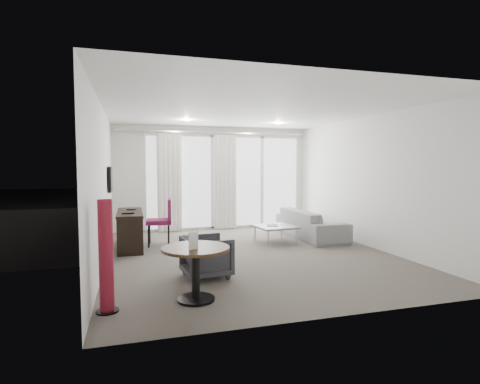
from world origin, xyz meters
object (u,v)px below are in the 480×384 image
object	(u,v)px
tub_armchair	(207,256)
sofa	(310,223)
red_lamp	(106,256)
round_table	(196,274)
desk	(130,230)
desk_chair	(159,222)
coffee_table	(275,234)
rattan_chair_b	(259,207)
rattan_chair_a	(242,204)

from	to	relation	value
tub_armchair	sofa	size ratio (longest dim) A/B	0.31
sofa	tub_armchair	bearing A→B (deg)	129.47
red_lamp	round_table	bearing A→B (deg)	4.32
red_lamp	sofa	bearing A→B (deg)	38.68
sofa	red_lamp	bearing A→B (deg)	128.68
sofa	desk	bearing A→B (deg)	90.34
desk_chair	coffee_table	world-z (taller)	desk_chair
red_lamp	coffee_table	size ratio (longest dim) A/B	1.59
rattan_chair_b	rattan_chair_a	bearing A→B (deg)	116.42
desk	tub_armchair	distance (m)	2.57
tub_armchair	coffee_table	xyz separation A→B (m)	(1.87, 2.03, -0.12)
desk_chair	tub_armchair	size ratio (longest dim) A/B	1.44
coffee_table	rattan_chair_b	size ratio (longest dim) A/B	0.99
tub_armchair	rattan_chair_b	world-z (taller)	rattan_chair_b
rattan_chair_a	rattan_chair_b	bearing A→B (deg)	-44.27
tub_armchair	desk_chair	bearing A→B (deg)	4.70
rattan_chair_a	round_table	bearing A→B (deg)	-95.23
red_lamp	tub_armchair	xyz separation A→B (m)	(1.31, 0.99, -0.32)
desk	coffee_table	bearing A→B (deg)	-5.86
desk_chair	rattan_chair_a	bearing A→B (deg)	56.50
coffee_table	rattan_chair_a	xyz separation A→B (m)	(0.38, 3.76, 0.26)
desk	rattan_chair_a	xyz separation A→B (m)	(3.32, 3.46, 0.08)
desk	desk_chair	xyz separation A→B (m)	(0.56, 0.08, 0.12)
sofa	coffee_table	bearing A→B (deg)	108.19
red_lamp	tub_armchair	world-z (taller)	red_lamp
coffee_table	round_table	bearing A→B (deg)	-126.60
desk	sofa	size ratio (longest dim) A/B	0.71
desk	tub_armchair	xyz separation A→B (m)	(1.07, -2.34, -0.06)
round_table	sofa	bearing A→B (deg)	45.83
red_lamp	rattan_chair_a	size ratio (longest dim) A/B	1.43
desk_chair	red_lamp	size ratio (longest dim) A/B	0.76
round_table	red_lamp	size ratio (longest dim) A/B	0.65
red_lamp	rattan_chair_a	distance (m)	7.66
tub_armchair	rattan_chair_b	size ratio (longest dim) A/B	0.83
desk_chair	round_table	world-z (taller)	desk_chair
coffee_table	rattan_chair_b	world-z (taller)	rattan_chair_b
desk	red_lamp	bearing A→B (deg)	-94.20
desk_chair	tub_armchair	xyz separation A→B (m)	(0.51, -2.41, -0.17)
red_lamp	coffee_table	bearing A→B (deg)	43.44
desk	sofa	distance (m)	3.94
tub_armchair	sofa	world-z (taller)	sofa
coffee_table	rattan_chair_a	world-z (taller)	rattan_chair_a
tub_armchair	rattan_chair_b	xyz separation A→B (m)	(2.61, 5.18, 0.10)
tub_armchair	desk	bearing A→B (deg)	17.40
desk_chair	tub_armchair	distance (m)	2.47
red_lamp	desk_chair	bearing A→B (deg)	76.69
red_lamp	desk	bearing A→B (deg)	85.80
desk	coffee_table	size ratio (longest dim) A/B	1.94
desk	rattan_chair_a	bearing A→B (deg)	46.16
desk_chair	coffee_table	xyz separation A→B (m)	(2.38, -0.38, -0.30)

